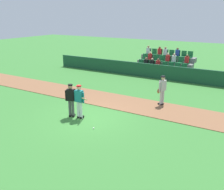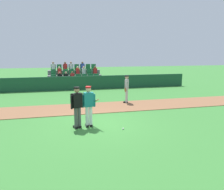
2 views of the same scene
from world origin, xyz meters
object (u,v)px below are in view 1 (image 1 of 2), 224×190
at_px(umpire_home_plate, 71,99).
at_px(runner_grey_jersey, 162,89).
at_px(batter_teal_jersey, 79,100).
at_px(baseball, 94,128).

relative_size(umpire_home_plate, runner_grey_jersey, 1.00).
bearing_deg(batter_teal_jersey, runner_grey_jersey, 53.95).
height_order(batter_teal_jersey, baseball, batter_teal_jersey).
bearing_deg(baseball, batter_teal_jersey, 152.24).
bearing_deg(runner_grey_jersey, batter_teal_jersey, -126.05).
relative_size(batter_teal_jersey, runner_grey_jersey, 1.00).
bearing_deg(batter_teal_jersey, baseball, -27.76).
distance_m(batter_teal_jersey, baseball, 1.75).
bearing_deg(umpire_home_plate, runner_grey_jersey, 49.96).
relative_size(umpire_home_plate, baseball, 23.78).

